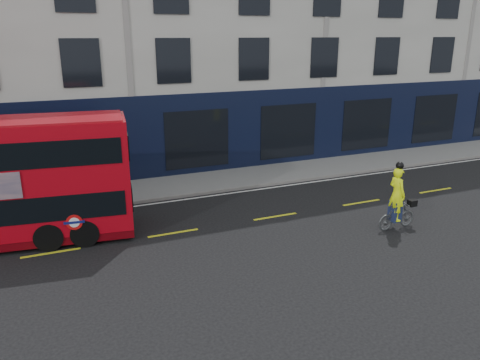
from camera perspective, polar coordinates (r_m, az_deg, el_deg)
ground at (r=15.31m, az=-6.65°, el=-8.55°), size 120.00×120.00×0.00m
pavement at (r=21.18m, az=-11.66°, el=-1.16°), size 60.00×3.00×0.12m
kerb at (r=19.79m, az=-10.78°, el=-2.43°), size 60.00×0.12×0.13m
building_terrace at (r=26.50m, az=-15.68°, el=18.56°), size 50.00×10.07×15.00m
road_edge_line at (r=19.53m, az=-10.58°, el=-2.87°), size 58.00×0.10×0.01m
lane_dashes at (r=16.63m, az=-8.13°, el=-6.42°), size 58.00×0.12×0.01m
cyclist at (r=17.40m, az=18.58°, el=-2.97°), size 1.61×0.71×2.50m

